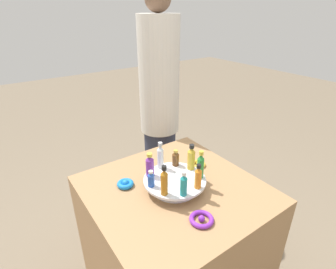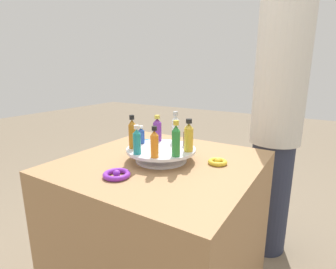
# 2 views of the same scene
# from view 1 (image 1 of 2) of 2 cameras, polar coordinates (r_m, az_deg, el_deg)

# --- Properties ---
(party_table) EXTENTS (0.84, 0.84, 0.74)m
(party_table) POSITION_cam_1_polar(r_m,az_deg,el_deg) (1.62, 1.29, -22.11)
(party_table) COLOR #9E754C
(party_table) RESTS_ON ground_plane
(display_stand) EXTENTS (0.31, 0.31, 0.06)m
(display_stand) POSITION_cam_1_polar(r_m,az_deg,el_deg) (1.34, 1.46, -10.40)
(display_stand) COLOR silver
(display_stand) RESTS_ON party_table
(bottle_gold) EXTENTS (0.04, 0.04, 0.14)m
(bottle_gold) POSITION_cam_1_polar(r_m,az_deg,el_deg) (1.37, 5.09, -5.08)
(bottle_gold) COLOR gold
(bottle_gold) RESTS_ON display_stand
(bottle_brown) EXTENTS (0.04, 0.04, 0.09)m
(bottle_brown) POSITION_cam_1_polar(r_m,az_deg,el_deg) (1.41, 1.67, -5.19)
(bottle_brown) COLOR brown
(bottle_brown) RESTS_ON display_stand
(bottle_clear) EXTENTS (0.03, 0.03, 0.15)m
(bottle_clear) POSITION_cam_1_polar(r_m,az_deg,el_deg) (1.37, -1.79, -4.78)
(bottle_clear) COLOR silver
(bottle_clear) RESTS_ON display_stand
(bottle_purple) EXTENTS (0.04, 0.04, 0.13)m
(bottle_purple) POSITION_cam_1_polar(r_m,az_deg,el_deg) (1.32, -3.97, -6.75)
(bottle_purple) COLOR #702D93
(bottle_purple) RESTS_ON display_stand
(bottle_blue) EXTENTS (0.03, 0.03, 0.09)m
(bottle_blue) POSITION_cam_1_polar(r_m,az_deg,el_deg) (1.26, -3.72, -9.65)
(bottle_blue) COLOR #234CAD
(bottle_blue) RESTS_ON display_stand
(bottle_amber) EXTENTS (0.03, 0.03, 0.15)m
(bottle_amber) POSITION_cam_1_polar(r_m,az_deg,el_deg) (1.19, -0.83, -10.18)
(bottle_amber) COLOR #AD6B19
(bottle_amber) RESTS_ON display_stand
(bottle_teal) EXTENTS (0.03, 0.03, 0.12)m
(bottle_teal) POSITION_cam_1_polar(r_m,az_deg,el_deg) (1.20, 3.44, -10.79)
(bottle_teal) COLOR teal
(bottle_teal) RESTS_ON display_stand
(bottle_orange) EXTENTS (0.03, 0.03, 0.13)m
(bottle_orange) POSITION_cam_1_polar(r_m,az_deg,el_deg) (1.24, 6.58, -9.21)
(bottle_orange) COLOR orange
(bottle_orange) RESTS_ON display_stand
(bottle_green) EXTENTS (0.03, 0.03, 0.15)m
(bottle_green) POSITION_cam_1_polar(r_m,az_deg,el_deg) (1.31, 7.09, -6.71)
(bottle_green) COLOR #288438
(bottle_green) RESTS_ON display_stand
(ribbon_bow_blue) EXTENTS (0.09, 0.09, 0.04)m
(ribbon_bow_blue) POSITION_cam_1_polar(r_m,az_deg,el_deg) (1.38, -9.27, -10.53)
(ribbon_bow_blue) COLOR blue
(ribbon_bow_blue) RESTS_ON party_table
(ribbon_bow_purple) EXTENTS (0.11, 0.11, 0.03)m
(ribbon_bow_purple) POSITION_cam_1_polar(r_m,az_deg,el_deg) (1.19, 7.31, -17.82)
(ribbon_bow_purple) COLOR purple
(ribbon_bow_purple) RESTS_ON party_table
(ribbon_bow_gold) EXTENTS (0.08, 0.08, 0.03)m
(ribbon_bow_gold) POSITION_cam_1_polar(r_m,az_deg,el_deg) (1.54, 6.62, -6.44)
(ribbon_bow_gold) COLOR gold
(ribbon_bow_gold) RESTS_ON party_table
(person_figure) EXTENTS (0.29, 0.29, 1.71)m
(person_figure) POSITION_cam_1_polar(r_m,az_deg,el_deg) (1.99, -1.86, 5.02)
(person_figure) COLOR #282D42
(person_figure) RESTS_ON ground_plane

